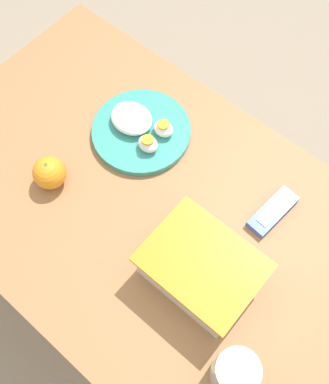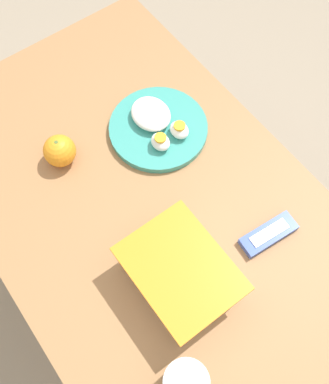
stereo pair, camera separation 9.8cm
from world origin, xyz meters
name	(u,v)px [view 1 (the left image)]	position (x,y,z in m)	size (l,w,h in m)	color
ground_plane	(173,304)	(0.00, 0.00, 0.00)	(10.00, 10.00, 0.00)	gray
table	(178,245)	(0.00, 0.00, 0.67)	(1.30, 0.69, 0.78)	#996B42
food_container	(201,270)	(-0.10, 0.05, 0.82)	(0.22, 0.17, 0.10)	white
orange_fruit	(50,173)	(0.29, 0.10, 0.82)	(0.07, 0.07, 0.07)	orange
rice_plate	(140,129)	(0.23, -0.13, 0.80)	(0.24, 0.24, 0.05)	teal
candy_bar	(273,211)	(-0.13, -0.16, 0.79)	(0.06, 0.13, 0.02)	#334C9E
drinking_glass	(234,373)	(-0.26, 0.16, 0.84)	(0.08, 0.08, 0.11)	silver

